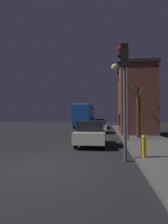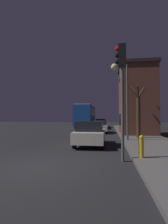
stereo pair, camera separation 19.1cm
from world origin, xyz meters
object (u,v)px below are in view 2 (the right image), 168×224
(bare_tree, at_px, (138,111))
(traffic_light, at_px, (121,77))
(bus, at_px, (86,115))
(car_near_lane, at_px, (90,133))
(car_mid_lane, at_px, (99,126))
(car_far_lane, at_px, (101,123))
(fire_hydrant, at_px, (141,146))
(streetlamp, at_px, (120,82))

(bare_tree, bearing_deg, traffic_light, -103.75)
(bus, xyz_separation_m, car_near_lane, (2.78, -18.45, -1.46))
(bare_tree, xyz_separation_m, car_mid_lane, (-3.41, 5.57, -1.54))
(car_far_lane, relative_size, fire_hydrant, 4.45)
(car_far_lane, bearing_deg, car_near_lane, -89.34)
(car_mid_lane, bearing_deg, car_far_lane, 91.64)
(traffic_light, relative_size, car_near_lane, 1.20)
(traffic_light, height_order, car_mid_lane, traffic_light)
(bus, distance_m, fire_hydrant, 22.74)
(car_near_lane, bearing_deg, fire_hydrant, -56.23)
(bus, bearing_deg, traffic_light, -78.73)
(streetlamp, relative_size, car_mid_lane, 1.37)
(bare_tree, xyz_separation_m, bus, (-6.25, 14.86, -0.05))
(streetlamp, bearing_deg, bus, 106.03)
(fire_hydrant, bearing_deg, bare_tree, 81.78)
(traffic_light, relative_size, fire_hydrant, 5.19)
(bare_tree, height_order, fire_hydrant, bare_tree)
(fire_hydrant, bearing_deg, car_mid_lane, 100.46)
(car_near_lane, distance_m, car_far_lane, 19.10)
(bus, height_order, car_far_lane, bus)
(bare_tree, relative_size, bus, 0.46)
(car_near_lane, distance_m, fire_hydrant, 4.37)
(bus, distance_m, car_far_lane, 3.01)
(streetlamp, relative_size, traffic_light, 1.18)
(bus, xyz_separation_m, fire_hydrant, (5.20, -22.08, -1.61))
(fire_hydrant, bearing_deg, streetlamp, 94.70)
(bare_tree, distance_m, car_near_lane, 5.22)
(bus, relative_size, car_near_lane, 2.38)
(streetlamp, xyz_separation_m, car_mid_lane, (-1.90, 7.23, -3.57))
(car_mid_lane, distance_m, car_far_lane, 9.95)
(streetlamp, height_order, fire_hydrant, streetlamp)
(traffic_light, bearing_deg, car_mid_lane, 97.00)
(car_mid_lane, bearing_deg, bare_tree, -58.56)
(streetlamp, relative_size, bare_tree, 1.29)
(car_mid_lane, height_order, car_far_lane, car_far_lane)
(traffic_light, bearing_deg, car_far_lane, 94.68)
(car_far_lane, bearing_deg, streetlamp, -82.73)
(bus, bearing_deg, fire_hydrant, -76.74)
(traffic_light, xyz_separation_m, car_near_lane, (-1.66, 3.82, -2.59))
(fire_hydrant, bearing_deg, car_far_lane, 96.64)
(bus, relative_size, car_far_lane, 2.31)
(traffic_light, xyz_separation_m, car_mid_lane, (-1.59, 12.98, -2.61))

